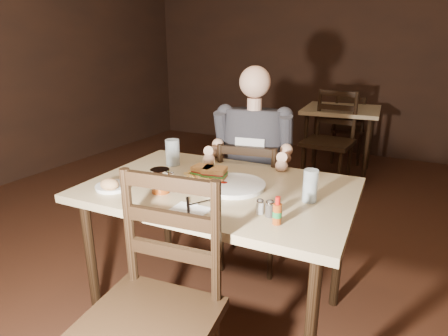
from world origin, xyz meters
The scene contains 24 objects.
room_shell centered at (0.00, 0.00, 1.40)m, with size 7.00×7.00×7.00m.
main_table centered at (0.04, -0.26, 0.70)m, with size 1.35×0.94×0.77m.
bg_table centered at (0.10, 2.50, 0.68)m, with size 0.86×0.86×0.77m.
chair_far centered at (-0.02, 0.31, 0.44)m, with size 0.41×0.44×0.88m, color black, non-canonical shape.
chair_near centered at (0.13, -0.98, 0.50)m, with size 0.46×0.51×1.00m, color black, non-canonical shape.
bg_chair_far centered at (0.10, 3.05, 0.43)m, with size 0.39×0.43×0.85m, color black, non-canonical shape.
bg_chair_near centered at (0.10, 1.95, 0.50)m, with size 0.46×0.51×1.00m, color black, non-canonical shape.
diner centered at (-0.01, 0.26, 0.89)m, with size 0.50×0.40×0.87m, color #2D2C31, non-canonical shape.
dinner_plate centered at (0.11, -0.25, 0.78)m, with size 0.31×0.31×0.02m, color white.
sandwich_left centered at (-0.07, -0.22, 0.83)m, with size 0.10×0.08×0.09m, color tan, non-canonical shape.
sandwich_right centered at (-0.01, -0.22, 0.84)m, with size 0.12×0.10×0.10m, color tan, non-canonical shape.
fries_pile centered at (-0.07, -0.25, 0.81)m, with size 0.25×0.17×0.04m, color #E2B45A, non-canonical shape.
ketchup_dollop centered at (0.07, -0.26, 0.79)m, with size 0.04×0.04×0.01m, color maroon.
glass_left centered at (-0.37, -0.08, 0.85)m, with size 0.08×0.08×0.15m, color silver.
glass_right centered at (0.49, -0.24, 0.84)m, with size 0.07×0.07×0.15m, color silver.
hot_sauce centered at (0.44, -0.52, 0.83)m, with size 0.04×0.04×0.12m, color #87370F, non-canonical shape.
salt_shaker centered at (0.35, -0.46, 0.80)m, with size 0.03×0.03×0.06m, color white, non-canonical shape.
pepper_shaker centered at (0.39, -0.47, 0.80)m, with size 0.04×0.04×0.07m, color #38332D, non-canonical shape.
syrup_dispenser centered at (-0.17, -0.46, 0.83)m, with size 0.09×0.09×0.12m, color #87370F, non-canonical shape.
napkin centered at (0.07, -0.59, 0.77)m, with size 0.16×0.15×0.00m, color white.
knife centered at (0.04, -0.55, 0.78)m, with size 0.01×0.19×0.00m, color silver.
fork centered at (0.09, -0.48, 0.78)m, with size 0.01×0.18×0.01m, color silver.
side_plate centered at (-0.41, -0.53, 0.78)m, with size 0.17×0.17×0.01m, color white.
bread_roll centered at (-0.38, -0.58, 0.81)m, with size 0.09×0.08×0.06m, color tan.
Camera 1 is at (0.88, -1.80, 1.45)m, focal length 30.00 mm.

